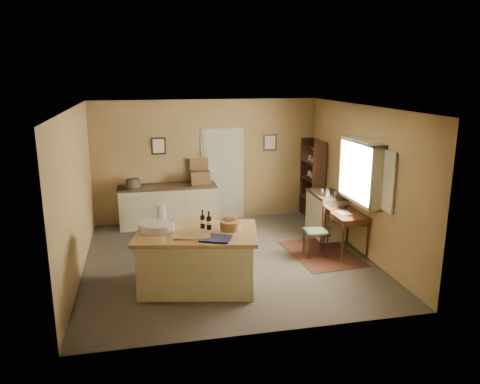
% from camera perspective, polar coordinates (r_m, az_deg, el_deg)
% --- Properties ---
extents(ground, '(5.00, 5.00, 0.00)m').
position_cam_1_polar(ground, '(8.48, -1.48, -8.23)').
color(ground, '#4E443C').
rests_on(ground, ground).
extents(wall_back, '(5.00, 0.10, 2.70)m').
position_cam_1_polar(wall_back, '(10.47, -4.07, 3.82)').
color(wall_back, '#97774A').
rests_on(wall_back, ground).
extents(wall_front, '(5.00, 0.10, 2.70)m').
position_cam_1_polar(wall_front, '(5.72, 3.11, -5.10)').
color(wall_front, '#97774A').
rests_on(wall_front, ground).
extents(wall_left, '(0.10, 5.00, 2.70)m').
position_cam_1_polar(wall_left, '(8.00, -19.42, -0.25)').
color(wall_left, '#97774A').
rests_on(wall_left, ground).
extents(wall_right, '(0.10, 5.00, 2.70)m').
position_cam_1_polar(wall_right, '(8.85, 14.59, 1.45)').
color(wall_right, '#97774A').
rests_on(wall_right, ground).
extents(ceiling, '(5.00, 5.00, 0.00)m').
position_cam_1_polar(ceiling, '(7.85, -1.60, 10.29)').
color(ceiling, silver).
rests_on(ceiling, wall_back).
extents(door, '(0.97, 0.06, 2.11)m').
position_cam_1_polar(door, '(10.55, -2.13, 2.29)').
color(door, '#ACAD90').
rests_on(door, ground).
extents(framed_prints, '(2.82, 0.02, 0.38)m').
position_cam_1_polar(framed_prints, '(10.42, -2.99, 5.84)').
color(framed_prints, black).
rests_on(framed_prints, ground).
extents(window, '(0.25, 1.99, 1.12)m').
position_cam_1_polar(window, '(8.60, 14.80, 2.43)').
color(window, '#B7B090').
rests_on(window, ground).
extents(work_island, '(2.03, 1.53, 1.20)m').
position_cam_1_polar(work_island, '(7.33, -5.31, -7.94)').
color(work_island, '#B7B090').
rests_on(work_island, ground).
extents(sideboard, '(2.09, 0.59, 1.18)m').
position_cam_1_polar(sideboard, '(10.29, -8.74, -1.47)').
color(sideboard, '#B7B090').
rests_on(sideboard, ground).
extents(rug, '(1.22, 1.68, 0.01)m').
position_cam_1_polar(rug, '(8.87, 9.91, -7.39)').
color(rug, '#411B0D').
rests_on(rug, ground).
extents(writing_desk, '(0.56, 0.92, 0.82)m').
position_cam_1_polar(writing_desk, '(8.82, 12.80, -3.06)').
color(writing_desk, '#36180E').
rests_on(writing_desk, ground).
extents(desk_chair, '(0.44, 0.44, 0.89)m').
position_cam_1_polar(desk_chair, '(8.62, 9.23, -4.87)').
color(desk_chair, black).
rests_on(desk_chair, ground).
extents(right_cabinet, '(0.55, 0.98, 0.99)m').
position_cam_1_polar(right_cabinet, '(9.72, 10.39, -2.63)').
color(right_cabinet, '#B7B090').
rests_on(right_cabinet, ground).
extents(shelving_unit, '(0.31, 0.82, 1.82)m').
position_cam_1_polar(shelving_unit, '(10.63, 9.03, 1.41)').
color(shelving_unit, black).
rests_on(shelving_unit, ground).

